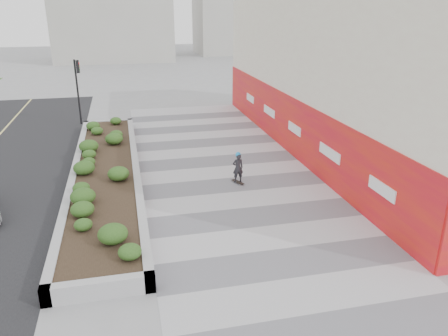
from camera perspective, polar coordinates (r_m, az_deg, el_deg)
The scene contains 7 objects.
ground at distance 14.94m, azimuth 6.17°, elevation -9.39°, with size 160.00×160.00×0.00m, color gray.
walkway at distance 17.47m, azimuth 2.97°, elevation -4.63°, with size 8.00×36.00×0.01m, color #A8A8AD.
building at distance 24.30m, azimuth 15.45°, elevation 11.64°, with size 6.04×24.08×8.00m.
planter at distance 20.44m, azimuth -15.21°, elevation -0.27°, with size 3.00×18.00×0.90m.
traffic_signal_near at distance 30.17m, azimuth -18.55°, elevation 10.58°, with size 0.33×0.28×4.20m.
manhole_cover at distance 17.60m, azimuth 4.54°, elevation -4.47°, with size 0.44×0.44×0.01m, color #595654.
skateboarder at distance 19.12m, azimuth 1.83°, elevation 0.06°, with size 0.49×0.74×1.46m.
Camera 1 is at (-4.47, -12.18, 7.41)m, focal length 35.00 mm.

